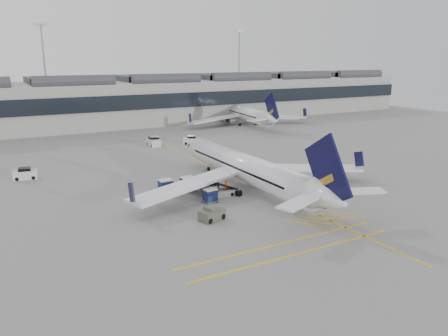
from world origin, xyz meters
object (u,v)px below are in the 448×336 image
belt_loader (219,192)px  ramp_agent_b (206,186)px  ramp_agent_a (227,188)px  airliner_main (248,169)px  baggage_cart_a (207,184)px  pushback_tug (212,214)px

belt_loader → ramp_agent_b: bearing=106.8°
belt_loader → ramp_agent_a: belt_loader is taller
airliner_main → baggage_cart_a: airliner_main is taller
belt_loader → baggage_cart_a: belt_loader is taller
belt_loader → ramp_agent_a: bearing=2.5°
ramp_agent_a → ramp_agent_b: bearing=94.1°
airliner_main → pushback_tug: size_ratio=12.17×
belt_loader → pushback_tug: belt_loader is taller
baggage_cart_a → ramp_agent_a: ramp_agent_a is taller
ramp_agent_a → pushback_tug: bearing=-165.7°
ramp_agent_a → pushback_tug: (-5.73, -6.93, -0.24)m
baggage_cart_a → airliner_main: bearing=-18.0°
airliner_main → ramp_agent_b: 5.83m
belt_loader → baggage_cart_a: size_ratio=2.57×
belt_loader → baggage_cart_a: bearing=96.1°
ramp_agent_b → pushback_tug: 9.87m
pushback_tug → ramp_agent_b: bearing=49.9°
airliner_main → pushback_tug: bearing=-140.4°
ramp_agent_b → belt_loader: bearing=74.3°
airliner_main → ramp_agent_b: bearing=162.8°
baggage_cart_a → pushback_tug: bearing=-109.1°
ramp_agent_a → pushback_tug: 9.00m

